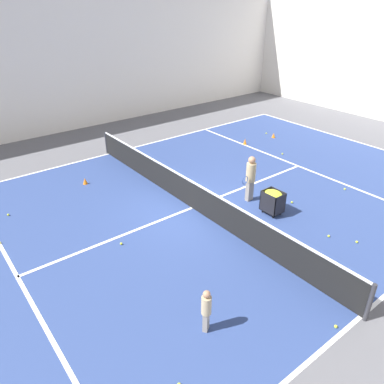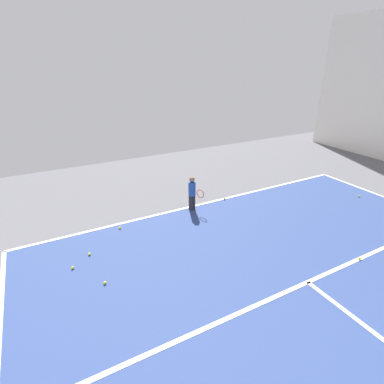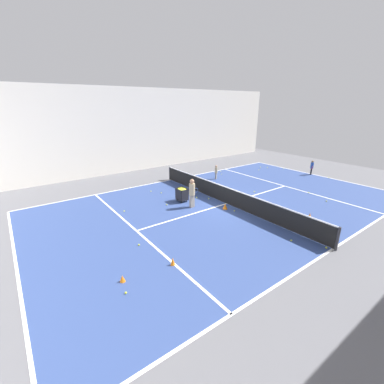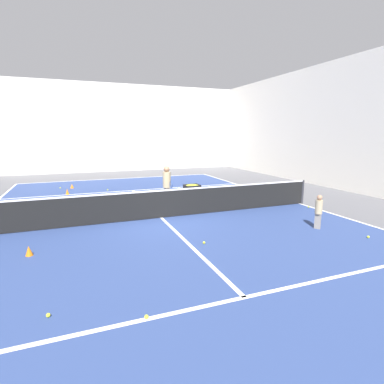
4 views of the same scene
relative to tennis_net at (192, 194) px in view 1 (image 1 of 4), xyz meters
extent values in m
plane|color=#5B5B60|center=(0.00, 0.00, -0.52)|extent=(32.44, 32.44, 0.00)
cube|color=navy|center=(0.00, 0.00, -0.51)|extent=(11.97, 20.13, 0.00)
cube|color=white|center=(0.00, 10.06, -0.51)|extent=(11.97, 0.10, 0.00)
cube|color=white|center=(-5.98, 0.00, -0.51)|extent=(0.10, 20.13, 0.00)
cube|color=white|center=(5.98, 0.00, -0.51)|extent=(0.10, 20.13, 0.00)
cube|color=white|center=(0.00, -5.53, -0.51)|extent=(11.97, 0.10, 0.00)
cube|color=white|center=(0.00, 5.53, -0.51)|extent=(11.97, 0.10, 0.00)
cube|color=white|center=(0.00, 0.00, -0.51)|extent=(0.10, 11.07, 0.00)
cube|color=silver|center=(-10.22, 0.00, 2.80)|extent=(0.15, 28.74, 6.64)
cylinder|color=#2D2D33|center=(-6.08, 0.00, -0.02)|extent=(0.10, 0.10, 0.99)
cylinder|color=#2D2D33|center=(6.08, 0.00, -0.02)|extent=(0.10, 0.10, 0.99)
cube|color=black|center=(0.00, 0.00, -0.03)|extent=(12.07, 0.03, 0.92)
cube|color=white|center=(0.00, 0.00, 0.45)|extent=(12.07, 0.04, 0.05)
cube|color=gray|center=(0.76, 1.88, -0.16)|extent=(0.17, 0.27, 0.72)
cylinder|color=tan|center=(0.76, 1.88, 0.52)|extent=(0.35, 0.35, 0.64)
sphere|color=#A87A5B|center=(0.76, 1.88, 0.97)|extent=(0.24, 0.24, 0.24)
torus|color=#2D478C|center=(0.84, 1.54, 0.36)|extent=(0.05, 0.29, 0.28)
cube|color=gray|center=(4.17, -2.89, -0.28)|extent=(0.18, 0.20, 0.48)
cylinder|color=tan|center=(4.17, -2.89, 0.17)|extent=(0.29, 0.29, 0.42)
sphere|color=#A87A5B|center=(4.17, -2.89, 0.47)|extent=(0.16, 0.16, 0.16)
cube|color=black|center=(1.84, 1.80, -0.40)|extent=(0.63, 0.51, 0.02)
cube|color=black|center=(1.84, 1.56, -0.07)|extent=(0.63, 0.02, 0.66)
cube|color=black|center=(1.84, 2.05, -0.07)|extent=(0.63, 0.02, 0.66)
cube|color=black|center=(1.53, 1.80, -0.07)|extent=(0.02, 0.51, 0.66)
cube|color=black|center=(2.15, 1.80, -0.07)|extent=(0.02, 0.51, 0.66)
ellipsoid|color=yellow|center=(1.84, 1.80, 0.20)|extent=(0.59, 0.47, 0.16)
cylinder|color=black|center=(1.62, 1.63, -0.46)|extent=(0.05, 0.05, 0.12)
cylinder|color=black|center=(2.06, 1.63, -0.46)|extent=(0.05, 0.05, 0.12)
cylinder|color=black|center=(1.62, 1.98, -0.46)|extent=(0.05, 0.05, 0.12)
cylinder|color=black|center=(2.06, 1.98, -0.46)|extent=(0.05, 0.05, 0.12)
cone|color=orange|center=(-3.13, 5.60, -0.37)|extent=(0.16, 0.16, 0.29)
cone|color=orange|center=(-3.84, -2.03, -0.39)|extent=(0.17, 0.17, 0.24)
cone|color=orange|center=(-0.51, 0.59, -0.37)|extent=(0.26, 0.26, 0.29)
cone|color=orange|center=(-2.94, 7.37, -0.40)|extent=(0.18, 0.18, 0.23)
sphere|color=yellow|center=(-4.66, 0.77, -0.48)|extent=(0.07, 0.07, 0.07)
sphere|color=yellow|center=(-5.80, 0.16, -0.48)|extent=(0.07, 0.07, 0.07)
sphere|color=yellow|center=(0.39, -2.83, -0.48)|extent=(0.07, 0.07, 0.07)
sphere|color=yellow|center=(-3.53, 7.52, -0.48)|extent=(0.07, 0.07, 0.07)
sphere|color=yellow|center=(1.18, 0.33, -0.48)|extent=(0.07, 0.07, 0.07)
sphere|color=yellow|center=(3.76, 2.10, -0.48)|extent=(0.07, 0.07, 0.07)
sphere|color=yellow|center=(2.37, 5.13, -0.48)|extent=(0.07, 0.07, 0.07)
sphere|color=yellow|center=(-1.05, 0.44, -0.48)|extent=(0.07, 0.07, 0.07)
sphere|color=yellow|center=(5.82, -0.69, -0.48)|extent=(0.07, 0.07, 0.07)
sphere|color=yellow|center=(1.75, 0.81, -0.48)|extent=(0.07, 0.07, 0.07)
sphere|color=yellow|center=(-1.22, 5.99, -0.48)|extent=(0.07, 0.07, 0.07)
sphere|color=yellow|center=(1.83, 2.85, -0.48)|extent=(0.07, 0.07, 0.07)
sphere|color=yellow|center=(4.42, 2.47, -0.48)|extent=(0.07, 0.07, 0.07)
sphere|color=yellow|center=(3.22, 0.51, -0.48)|extent=(0.07, 0.07, 0.07)
sphere|color=yellow|center=(-3.22, -4.91, -0.48)|extent=(0.07, 0.07, 0.07)
camera|label=1|loc=(8.40, -6.56, 5.72)|focal=35.00mm
camera|label=2|loc=(4.76, -2.11, 4.01)|focal=28.00mm
camera|label=3|loc=(-9.74, 9.65, 4.88)|focal=24.00mm
camera|label=4|loc=(-2.63, -9.74, 2.35)|focal=28.00mm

